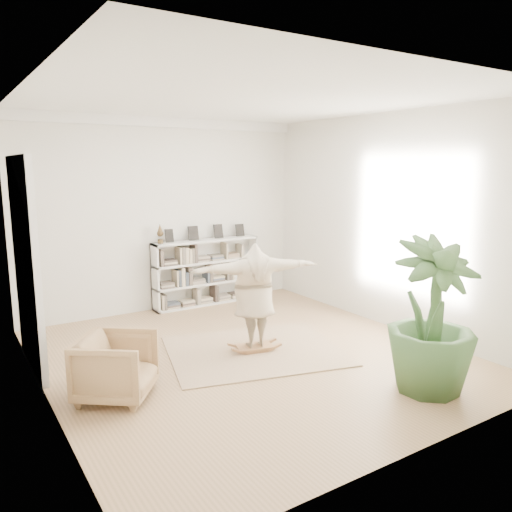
{
  "coord_description": "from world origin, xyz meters",
  "views": [
    {
      "loc": [
        -3.63,
        -5.88,
        2.72
      ],
      "look_at": [
        0.37,
        0.4,
        1.37
      ],
      "focal_mm": 35.0,
      "sensor_mm": 36.0,
      "label": 1
    }
  ],
  "objects_px": {
    "houseplant": "(432,316)",
    "armchair": "(116,367)",
    "bookshelf": "(206,273)",
    "person": "(254,293)",
    "rocker_board": "(254,347)"
  },
  "relations": [
    {
      "from": "bookshelf",
      "to": "rocker_board",
      "type": "bearing_deg",
      "value": -102.38
    },
    {
      "from": "armchair",
      "to": "bookshelf",
      "type": "bearing_deg",
      "value": -4.34
    },
    {
      "from": "bookshelf",
      "to": "person",
      "type": "height_order",
      "value": "person"
    },
    {
      "from": "bookshelf",
      "to": "houseplant",
      "type": "height_order",
      "value": "houseplant"
    },
    {
      "from": "rocker_board",
      "to": "person",
      "type": "relative_size",
      "value": 0.31
    },
    {
      "from": "rocker_board",
      "to": "person",
      "type": "distance_m",
      "value": 0.83
    },
    {
      "from": "armchair",
      "to": "person",
      "type": "relative_size",
      "value": 0.45
    },
    {
      "from": "bookshelf",
      "to": "rocker_board",
      "type": "xyz_separation_m",
      "value": [
        -0.6,
        -2.74,
        -0.57
      ]
    },
    {
      "from": "bookshelf",
      "to": "armchair",
      "type": "height_order",
      "value": "bookshelf"
    },
    {
      "from": "houseplant",
      "to": "armchair",
      "type": "bearing_deg",
      "value": 150.37
    },
    {
      "from": "armchair",
      "to": "houseplant",
      "type": "xyz_separation_m",
      "value": [
        3.28,
        -1.86,
        0.56
      ]
    },
    {
      "from": "rocker_board",
      "to": "person",
      "type": "bearing_deg",
      "value": 104.8
    },
    {
      "from": "person",
      "to": "rocker_board",
      "type": "bearing_deg",
      "value": 104.8
    },
    {
      "from": "rocker_board",
      "to": "houseplant",
      "type": "height_order",
      "value": "houseplant"
    },
    {
      "from": "armchair",
      "to": "rocker_board",
      "type": "xyz_separation_m",
      "value": [
        2.18,
        0.38,
        -0.31
      ]
    }
  ]
}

